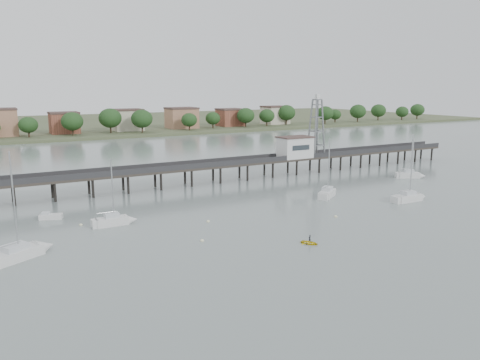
# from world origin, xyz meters

# --- Properties ---
(ground_plane) EXTENTS (500.00, 500.00, 0.00)m
(ground_plane) POSITION_xyz_m (0.00, 0.00, 0.00)
(ground_plane) COLOR slate
(ground_plane) RESTS_ON ground
(pier) EXTENTS (150.00, 5.00, 5.50)m
(pier) POSITION_xyz_m (0.00, 60.00, 3.79)
(pier) COLOR #2D2823
(pier) RESTS_ON ground
(pier_building) EXTENTS (8.40, 5.40, 5.30)m
(pier_building) POSITION_xyz_m (25.00, 60.00, 6.67)
(pier_building) COLOR silver
(pier_building) RESTS_ON ground
(lattice_tower) EXTENTS (3.20, 3.20, 15.50)m
(lattice_tower) POSITION_xyz_m (31.50, 60.00, 11.10)
(lattice_tower) COLOR slate
(lattice_tower) RESTS_ON ground
(sailboat_a) EXTENTS (8.91, 6.52, 14.45)m
(sailboat_a) POSITION_xyz_m (-38.80, 29.21, 0.64)
(sailboat_a) COLOR silver
(sailboat_a) RESTS_ON ground
(sailboat_b) EXTENTS (6.54, 1.96, 10.95)m
(sailboat_b) POSITION_xyz_m (-24.94, 37.55, 0.65)
(sailboat_b) COLOR silver
(sailboat_b) RESTS_ON ground
(sailboat_c) EXTENTS (7.15, 5.91, 12.09)m
(sailboat_c) POSITION_xyz_m (16.86, 36.98, 0.65)
(sailboat_c) COLOR silver
(sailboat_c) RESTS_ON ground
(sailboat_e) EXTENTS (6.53, 4.81, 10.82)m
(sailboat_e) POSITION_xyz_m (46.32, 41.85, 0.66)
(sailboat_e) COLOR silver
(sailboat_e) RESTS_ON ground
(sailboat_d) EXTENTS (7.56, 2.34, 12.50)m
(sailboat_d) POSITION_xyz_m (28.11, 26.05, 0.65)
(sailboat_d) COLOR silver
(sailboat_d) RESTS_ON ground
(white_tender) EXTENTS (3.82, 2.62, 1.37)m
(white_tender) POSITION_xyz_m (-33.79, 46.01, 0.42)
(white_tender) COLOR silver
(white_tender) RESTS_ON ground
(yellow_dinghy) EXTENTS (1.79, 1.32, 2.48)m
(yellow_dinghy) POSITION_xyz_m (-4.23, 15.54, 0.00)
(yellow_dinghy) COLOR yellow
(yellow_dinghy) RESTS_ON ground
(dinghy_occupant) EXTENTS (0.56, 1.08, 0.25)m
(dinghy_occupant) POSITION_xyz_m (-4.23, 15.54, 0.00)
(dinghy_occupant) COLOR black
(dinghy_occupant) RESTS_ON ground
(mooring_buoys) EXTENTS (77.74, 18.74, 0.39)m
(mooring_buoys) POSITION_xyz_m (-0.75, 28.36, 0.08)
(mooring_buoys) COLOR #FBF9C3
(mooring_buoys) RESTS_ON ground
(far_shore) EXTENTS (500.00, 170.00, 10.40)m
(far_shore) POSITION_xyz_m (0.36, 239.58, 0.95)
(far_shore) COLOR #475133
(far_shore) RESTS_ON ground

